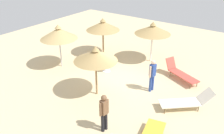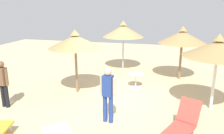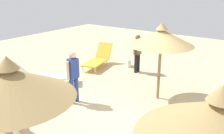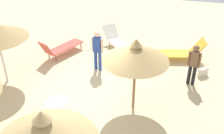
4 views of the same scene
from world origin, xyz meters
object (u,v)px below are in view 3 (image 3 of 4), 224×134
object	(u,v)px
parasol_umbrella_back	(10,84)
lounge_chair_center	(98,58)
lounge_chair_far_right	(43,75)
side_table_round	(158,126)
person_standing_edge	(137,51)
parasol_umbrella_near_left	(161,37)
handbag	(129,62)
lounge_chair_front	(5,107)
parasol_umbrella_far_left	(219,121)
person_standing_far_left	(73,74)

from	to	relation	value
parasol_umbrella_back	lounge_chair_center	size ratio (longest dim) A/B	1.25
lounge_chair_far_right	parasol_umbrella_back	bearing A→B (deg)	45.79
side_table_round	person_standing_edge	bearing A→B (deg)	-143.88
side_table_round	parasol_umbrella_near_left	bearing A→B (deg)	-154.06
parasol_umbrella_back	handbag	bearing A→B (deg)	-162.88
side_table_round	lounge_chair_center	bearing A→B (deg)	-127.70
lounge_chair_far_right	side_table_round	size ratio (longest dim) A/B	3.33
lounge_chair_front	parasol_umbrella_far_left	bearing A→B (deg)	87.25
parasol_umbrella_far_left	handbag	xyz separation A→B (m)	(-6.25, -5.22, -1.77)
handbag	person_standing_edge	bearing A→B (deg)	56.20
parasol_umbrella_back	person_standing_edge	size ratio (longest dim) A/B	1.57
person_standing_far_left	handbag	distance (m)	4.19
handbag	side_table_round	bearing A→B (deg)	38.99
parasol_umbrella_near_left	parasol_umbrella_back	size ratio (longest dim) A/B	0.99
lounge_chair_center	person_standing_edge	bearing A→B (deg)	101.15
lounge_chair_center	parasol_umbrella_near_left	bearing A→B (deg)	68.18
person_standing_edge	parasol_umbrella_far_left	bearing A→B (deg)	38.00
parasol_umbrella_near_left	handbag	size ratio (longest dim) A/B	4.71
parasol_umbrella_near_left	lounge_chair_far_right	size ratio (longest dim) A/B	1.15
lounge_chair_center	lounge_chair_far_right	size ratio (longest dim) A/B	0.93
person_standing_far_left	handbag	size ratio (longest dim) A/B	3.16
person_standing_far_left	lounge_chair_center	bearing A→B (deg)	-153.05
parasol_umbrella_back	lounge_chair_center	xyz separation A→B (m)	(-6.34, -3.30, -1.64)
lounge_chair_center	side_table_round	size ratio (longest dim) A/B	3.08
parasol_umbrella_back	side_table_round	size ratio (longest dim) A/B	3.86
lounge_chair_far_right	lounge_chair_front	size ratio (longest dim) A/B	1.02
parasol_umbrella_back	person_standing_far_left	world-z (taller)	parasol_umbrella_back
parasol_umbrella_back	side_table_round	distance (m)	3.45
lounge_chair_front	person_standing_edge	xyz separation A→B (m)	(-5.53, 0.83, 0.50)
parasol_umbrella_near_left	lounge_chair_center	size ratio (longest dim) A/B	1.24
parasol_umbrella_back	lounge_chair_front	size ratio (longest dim) A/B	1.18
parasol_umbrella_far_left	parasol_umbrella_near_left	size ratio (longest dim) A/B	0.99
parasol_umbrella_far_left	handbag	distance (m)	8.34
person_standing_far_left	handbag	world-z (taller)	person_standing_far_left
parasol_umbrella_back	side_table_round	world-z (taller)	parasol_umbrella_back
person_standing_edge	side_table_round	size ratio (longest dim) A/B	2.46
handbag	lounge_chair_center	bearing A→B (deg)	-53.22
lounge_chair_center	lounge_chair_far_right	bearing A→B (deg)	-5.47
lounge_chair_center	side_table_round	world-z (taller)	lounge_chair_center
parasol_umbrella_back	parasol_umbrella_near_left	bearing A→B (deg)	175.98
lounge_chair_front	person_standing_far_left	distance (m)	2.11
handbag	side_table_round	xyz separation A→B (m)	(4.46, 3.61, 0.23)
lounge_chair_center	lounge_chair_far_right	xyz separation A→B (m)	(2.86, -0.27, -0.02)
handbag	parasol_umbrella_back	bearing A→B (deg)	17.12
handbag	lounge_chair_far_right	bearing A→B (deg)	-20.41
lounge_chair_front	person_standing_far_left	bearing A→B (deg)	159.88
lounge_chair_front	handbag	bearing A→B (deg)	178.68
lounge_chair_center	parasol_umbrella_back	bearing A→B (deg)	27.51
lounge_chair_center	handbag	distance (m)	1.38
lounge_chair_front	person_standing_edge	bearing A→B (deg)	171.42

